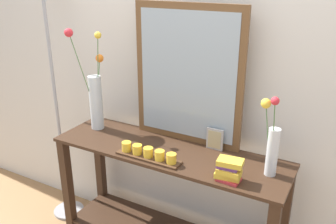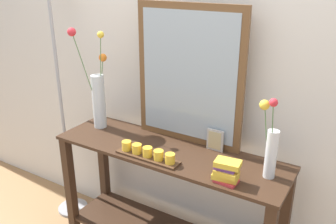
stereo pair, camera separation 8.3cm
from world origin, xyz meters
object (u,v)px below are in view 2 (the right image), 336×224
at_px(mirror_leaning, 189,76).
at_px(floor_lamp, 56,56).
at_px(vase_right, 271,146).
at_px(book_stack, 226,171).
at_px(picture_frame_small, 215,140).
at_px(candle_tray, 148,154).
at_px(console_table, 168,198).
at_px(tall_vase_left, 98,95).

bearing_deg(mirror_leaning, floor_lamp, -175.29).
distance_m(vase_right, book_stack, 0.26).
xyz_separation_m(vase_right, floor_lamp, (-1.58, 0.08, 0.25)).
relative_size(picture_frame_small, floor_lamp, 0.07).
relative_size(vase_right, picture_frame_small, 3.34).
relative_size(candle_tray, book_stack, 2.74).
bearing_deg(picture_frame_small, vase_right, -19.90).
relative_size(console_table, tall_vase_left, 2.13).
relative_size(book_stack, floor_lamp, 0.07).
xyz_separation_m(vase_right, candle_tray, (-0.64, -0.16, -0.15)).
xyz_separation_m(vase_right, picture_frame_small, (-0.35, 0.13, -0.11)).
bearing_deg(book_stack, vase_right, 43.38).
xyz_separation_m(tall_vase_left, picture_frame_small, (0.81, 0.09, -0.16)).
height_order(console_table, tall_vase_left, tall_vase_left).
bearing_deg(book_stack, tall_vase_left, 168.96).
xyz_separation_m(console_table, picture_frame_small, (0.24, 0.14, 0.40)).
bearing_deg(console_table, vase_right, 1.48).
height_order(console_table, floor_lamp, floor_lamp).
height_order(console_table, mirror_leaning, mirror_leaning).
bearing_deg(book_stack, mirror_leaning, 140.95).
bearing_deg(book_stack, floor_lamp, 170.51).
distance_m(console_table, candle_tray, 0.39).
distance_m(mirror_leaning, picture_frame_small, 0.41).
bearing_deg(console_table, mirror_leaning, 79.78).
distance_m(tall_vase_left, vase_right, 1.17).
relative_size(tall_vase_left, vase_right, 1.54).
xyz_separation_m(console_table, candle_tray, (-0.05, -0.14, 0.36)).
height_order(tall_vase_left, floor_lamp, floor_lamp).
bearing_deg(tall_vase_left, console_table, -5.49).
bearing_deg(book_stack, candle_tray, -179.73).
relative_size(mirror_leaning, picture_frame_small, 6.33).
height_order(candle_tray, floor_lamp, floor_lamp).
xyz_separation_m(console_table, floor_lamp, (-0.99, 0.10, 0.77)).
relative_size(mirror_leaning, tall_vase_left, 1.23).
distance_m(candle_tray, picture_frame_small, 0.41).
relative_size(candle_tray, picture_frame_small, 2.98).
bearing_deg(floor_lamp, console_table, -5.56).
xyz_separation_m(mirror_leaning, candle_tray, (-0.08, -0.32, -0.39)).
xyz_separation_m(tall_vase_left, book_stack, (1.00, -0.20, -0.17)).
bearing_deg(mirror_leaning, tall_vase_left, -168.44).
bearing_deg(book_stack, console_table, 161.82).
height_order(console_table, candle_tray, candle_tray).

